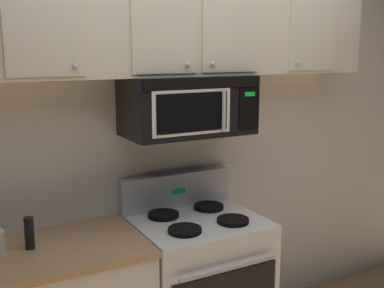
% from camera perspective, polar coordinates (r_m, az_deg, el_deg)
% --- Properties ---
extents(back_wall, '(5.20, 0.10, 2.70)m').
position_cam_1_polar(back_wall, '(3.05, -2.69, 0.97)').
color(back_wall, silver).
rests_on(back_wall, ground_plane).
extents(stove_range, '(0.76, 0.69, 1.12)m').
position_cam_1_polar(stove_range, '(3.03, 0.62, -16.79)').
color(stove_range, white).
rests_on(stove_range, ground_plane).
extents(over_range_microwave, '(0.76, 0.43, 0.35)m').
position_cam_1_polar(over_range_microwave, '(2.80, -0.50, 4.71)').
color(over_range_microwave, black).
extents(upper_cabinets, '(2.50, 0.36, 0.55)m').
position_cam_1_polar(upper_cabinets, '(2.81, -0.82, 13.92)').
color(upper_cabinets, beige).
extents(pepper_mill, '(0.05, 0.05, 0.17)m').
position_cam_1_polar(pepper_mill, '(2.57, -19.12, -10.17)').
color(pepper_mill, black).
rests_on(pepper_mill, counter_segment).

